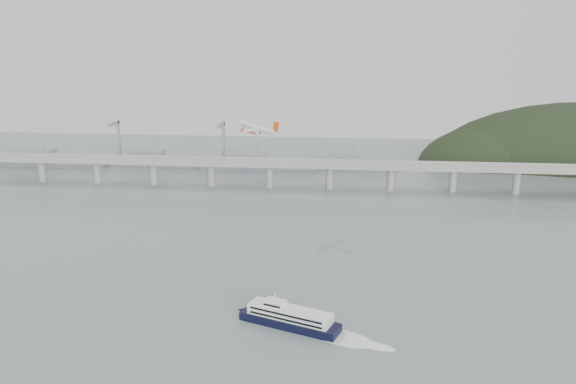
# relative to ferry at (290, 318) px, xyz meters

# --- Properties ---
(ground) EXTENTS (900.00, 900.00, 0.00)m
(ground) POSITION_rel_ferry_xyz_m (-9.45, 33.16, -3.77)
(ground) COLOR slate
(ground) RESTS_ON ground
(bridge) EXTENTS (800.00, 22.00, 23.90)m
(bridge) POSITION_rel_ferry_xyz_m (-10.60, 233.16, 13.88)
(bridge) COLOR gray
(bridge) RESTS_ON ground
(distant_fleet) EXTENTS (453.00, 60.90, 40.00)m
(distant_fleet) POSITION_rel_ferry_xyz_m (-164.81, 298.24, 2.45)
(distant_fleet) COLOR gray
(distant_fleet) RESTS_ON ground
(ferry) EXTENTS (70.68, 32.16, 13.89)m
(ferry) POSITION_rel_ferry_xyz_m (0.00, 0.00, 0.00)
(ferry) COLOR black
(ferry) RESTS_ON ground
(airliner) EXTENTS (31.28, 29.25, 9.80)m
(airliner) POSITION_rel_ferry_xyz_m (-32.20, 125.58, 62.83)
(airliner) COLOR silver
(airliner) RESTS_ON ground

